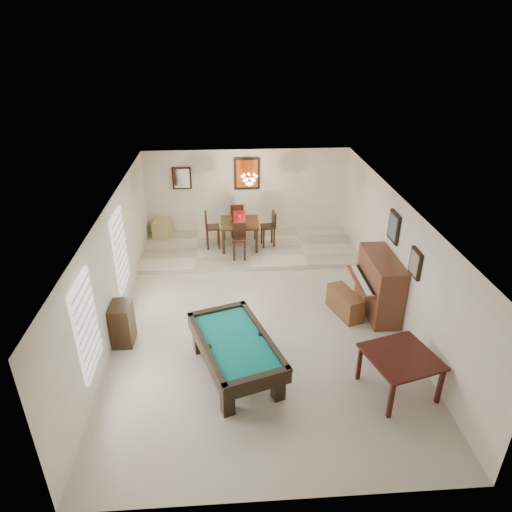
{
  "coord_description": "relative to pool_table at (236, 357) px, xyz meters",
  "views": [
    {
      "loc": [
        -0.63,
        -8.49,
        5.79
      ],
      "look_at": [
        0.0,
        0.6,
        1.15
      ],
      "focal_mm": 32.0,
      "sensor_mm": 36.0,
      "label": 1
    }
  ],
  "objects": [
    {
      "name": "right_picture_upper",
      "position": [
        3.5,
        2.2,
        1.53
      ],
      "size": [
        0.06,
        0.55,
        0.65
      ],
      "primitive_type": "cube",
      "color": "slate",
      "rests_on": "wall_right"
    },
    {
      "name": "back_painting",
      "position": [
        0.54,
        6.36,
        1.53
      ],
      "size": [
        0.75,
        0.06,
        0.95
      ],
      "primitive_type": "cube",
      "color": "#D84C14",
      "rests_on": "wall_back"
    },
    {
      "name": "wall_front",
      "position": [
        0.54,
        -2.6,
        0.93
      ],
      "size": [
        6.0,
        0.04,
        2.6
      ],
      "primitive_type": "cube",
      "color": "silver",
      "rests_on": "ground_plane"
    },
    {
      "name": "piano_bench",
      "position": [
        2.47,
        1.79,
        -0.09
      ],
      "size": [
        0.67,
        1.06,
        0.55
      ],
      "primitive_type": "cube",
      "rotation": [
        0.0,
        0.0,
        0.31
      ],
      "color": "brown",
      "rests_on": "ground_plane"
    },
    {
      "name": "window_left_front",
      "position": [
        -2.43,
        -0.3,
        1.03
      ],
      "size": [
        0.06,
        1.0,
        1.7
      ],
      "primitive_type": "cube",
      "color": "white",
      "rests_on": "wall_left"
    },
    {
      "name": "ceiling",
      "position": [
        0.54,
        1.9,
        2.23
      ],
      "size": [
        6.0,
        9.0,
        0.04
      ],
      "primitive_type": "cube",
      "color": "white",
      "rests_on": "wall_back"
    },
    {
      "name": "dining_chair_south",
      "position": [
        0.23,
        4.44,
        0.23
      ],
      "size": [
        0.38,
        0.38,
        0.96
      ],
      "primitive_type": null,
      "rotation": [
        0.0,
        0.0,
        -0.06
      ],
      "color": "black",
      "rests_on": "dining_step"
    },
    {
      "name": "square_table",
      "position": [
        2.81,
        -0.64,
        0.02
      ],
      "size": [
        1.38,
        1.38,
        0.77
      ],
      "primitive_type": null,
      "rotation": [
        0.0,
        0.0,
        0.28
      ],
      "color": "black",
      "rests_on": "ground_plane"
    },
    {
      "name": "chandelier",
      "position": [
        0.54,
        5.1,
        1.83
      ],
      "size": [
        0.44,
        0.44,
        0.6
      ],
      "primitive_type": null,
      "color": "#FFE5B2",
      "rests_on": "ceiling"
    },
    {
      "name": "pool_table",
      "position": [
        0.0,
        0.0,
        0.0
      ],
      "size": [
        1.82,
        2.46,
        0.73
      ],
      "primitive_type": null,
      "rotation": [
        0.0,
        0.0,
        0.32
      ],
      "color": "black",
      "rests_on": "ground_plane"
    },
    {
      "name": "dining_chair_north",
      "position": [
        0.22,
        5.9,
        0.28
      ],
      "size": [
        0.39,
        0.39,
        1.05
      ],
      "primitive_type": null,
      "rotation": [
        0.0,
        0.0,
        3.12
      ],
      "color": "black",
      "rests_on": "dining_step"
    },
    {
      "name": "wall_right",
      "position": [
        3.54,
        1.9,
        0.93
      ],
      "size": [
        0.04,
        9.0,
        2.6
      ],
      "primitive_type": "cube",
      "color": "silver",
      "rests_on": "ground_plane"
    },
    {
      "name": "dining_chair_east",
      "position": [
        1.07,
        5.19,
        0.26
      ],
      "size": [
        0.42,
        0.42,
        1.01
      ],
      "primitive_type": null,
      "rotation": [
        0.0,
        0.0,
        -1.45
      ],
      "color": "black",
      "rests_on": "dining_step"
    },
    {
      "name": "flower_vase",
      "position": [
        0.27,
        5.18,
        0.73
      ],
      "size": [
        0.14,
        0.14,
        0.21
      ],
      "primitive_type": null,
      "rotation": [
        0.0,
        0.0,
        0.12
      ],
      "color": "red",
      "rests_on": "dining_table"
    },
    {
      "name": "right_picture_lower",
      "position": [
        3.5,
        0.9,
        1.33
      ],
      "size": [
        0.06,
        0.45,
        0.55
      ],
      "primitive_type": "cube",
      "color": "gray",
      "rests_on": "wall_right"
    },
    {
      "name": "corner_bench",
      "position": [
        -2.02,
        6.02,
        0.0
      ],
      "size": [
        0.55,
        0.63,
        0.5
      ],
      "primitive_type": "cube",
      "rotation": [
        0.0,
        0.0,
        -0.2
      ],
      "color": "tan",
      "rests_on": "dining_step"
    },
    {
      "name": "window_left_rear",
      "position": [
        -2.43,
        2.5,
        1.03
      ],
      "size": [
        0.06,
        1.0,
        1.7
      ],
      "primitive_type": "cube",
      "color": "white",
      "rests_on": "wall_left"
    },
    {
      "name": "apothecary_chest",
      "position": [
        -2.24,
        1.1,
        0.07
      ],
      "size": [
        0.39,
        0.59,
        0.88
      ],
      "primitive_type": "cube",
      "color": "black",
      "rests_on": "ground_plane"
    },
    {
      "name": "upright_piano",
      "position": [
        3.07,
        1.85,
        0.31
      ],
      "size": [
        0.9,
        1.61,
        1.35
      ],
      "primitive_type": null,
      "color": "brown",
      "rests_on": "ground_plane"
    },
    {
      "name": "dining_chair_west",
      "position": [
        -0.49,
        5.18,
        0.28
      ],
      "size": [
        0.42,
        0.42,
        1.05
      ],
      "primitive_type": null,
      "rotation": [
        0.0,
        0.0,
        1.66
      ],
      "color": "black",
      "rests_on": "dining_step"
    },
    {
      "name": "dining_table",
      "position": [
        0.27,
        5.18,
        0.19
      ],
      "size": [
        1.07,
        1.07,
        0.87
      ],
      "primitive_type": null,
      "rotation": [
        0.0,
        0.0,
        -0.02
      ],
      "color": "black",
      "rests_on": "dining_step"
    },
    {
      "name": "dining_step",
      "position": [
        0.54,
        5.15,
        -0.31
      ],
      "size": [
        6.0,
        2.5,
        0.12
      ],
      "primitive_type": "cube",
      "color": "beige",
      "rests_on": "ground_plane"
    },
    {
      "name": "back_mirror",
      "position": [
        -1.36,
        6.36,
        1.43
      ],
      "size": [
        0.55,
        0.06,
        0.65
      ],
      "primitive_type": "cube",
      "color": "white",
      "rests_on": "wall_back"
    },
    {
      "name": "wall_back",
      "position": [
        0.54,
        6.4,
        0.93
      ],
      "size": [
        6.0,
        0.04,
        2.6
      ],
      "primitive_type": "cube",
      "color": "silver",
      "rests_on": "ground_plane"
    },
    {
      "name": "ground_plane",
      "position": [
        0.54,
        1.9,
        -0.38
      ],
      "size": [
        6.0,
        9.0,
        0.02
      ],
      "primitive_type": "cube",
      "color": "beige"
    },
    {
      "name": "wall_left",
      "position": [
        -2.46,
        1.9,
        0.93
      ],
      "size": [
        0.04,
        9.0,
        2.6
      ],
      "primitive_type": "cube",
      "color": "silver",
      "rests_on": "ground_plane"
    }
  ]
}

